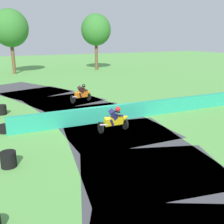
{
  "coord_description": "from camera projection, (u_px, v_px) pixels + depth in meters",
  "views": [
    {
      "loc": [
        -6.03,
        -13.67,
        4.71
      ],
      "look_at": [
        -0.05,
        -1.29,
        0.9
      ],
      "focal_mm": 43.71,
      "sensor_mm": 36.0,
      "label": 1
    }
  ],
  "objects": [
    {
      "name": "ground_plane",
      "position": [
        103.0,
        122.0,
        15.65
      ],
      "size": [
        120.0,
        120.0,
        0.0
      ],
      "primitive_type": "plane",
      "color": "#569947"
    },
    {
      "name": "track_asphalt",
      "position": [
        82.0,
        124.0,
        15.12
      ],
      "size": [
        10.19,
        33.6,
        0.01
      ],
      "color": "#3D3D42",
      "rests_on": "ground"
    },
    {
      "name": "safety_barrier",
      "position": [
        178.0,
        105.0,
        17.69
      ],
      "size": [
        21.0,
        0.56,
        0.9
      ],
      "primitive_type": "cube",
      "rotation": [
        0.0,
        0.0,
        -1.58
      ],
      "color": "#239375",
      "rests_on": "ground"
    },
    {
      "name": "motorcycle_lead_yellow",
      "position": [
        115.0,
        119.0,
        13.85
      ],
      "size": [
        1.68,
        0.8,
        1.43
      ],
      "color": "black",
      "rests_on": "ground"
    },
    {
      "name": "motorcycle_chase_orange",
      "position": [
        82.0,
        93.0,
        20.17
      ],
      "size": [
        1.71,
        1.05,
        1.43
      ],
      "color": "black",
      "rests_on": "ground"
    },
    {
      "name": "tire_stack_mid_a",
      "position": [
        8.0,
        159.0,
        10.15
      ],
      "size": [
        0.58,
        0.58,
        0.6
      ],
      "color": "black",
      "rests_on": "ground"
    },
    {
      "name": "tire_stack_mid_b",
      "position": [
        5.0,
        129.0,
        13.84
      ],
      "size": [
        0.64,
        0.64,
        0.4
      ],
      "color": "black",
      "rests_on": "ground"
    },
    {
      "name": "tire_stack_far",
      "position": [
        2.0,
        110.0,
        17.0
      ],
      "size": [
        0.6,
        0.6,
        0.6
      ],
      "color": "black",
      "rests_on": "ground"
    },
    {
      "name": "tree_far_left",
      "position": [
        10.0,
        28.0,
        34.19
      ],
      "size": [
        4.47,
        4.47,
        8.1
      ],
      "color": "brown",
      "rests_on": "ground"
    },
    {
      "name": "tree_mid_rise",
      "position": [
        96.0,
        30.0,
        38.63
      ],
      "size": [
        4.21,
        4.21,
        7.86
      ],
      "color": "brown",
      "rests_on": "ground"
    }
  ]
}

